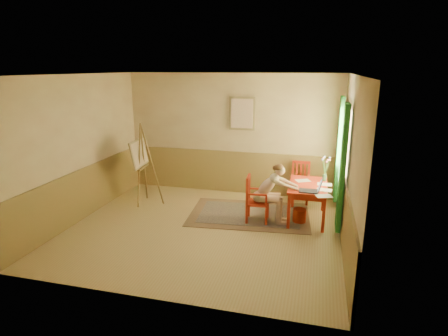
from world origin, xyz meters
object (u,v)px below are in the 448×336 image
(chair_left, at_px, (255,199))
(chair_back, at_px, (300,182))
(figure, at_px, (271,191))
(table, at_px, (308,189))
(easel, at_px, (141,157))
(laptop, at_px, (312,189))

(chair_left, distance_m, chair_back, 1.55)
(figure, bearing_deg, table, 27.16)
(table, xyz_separation_m, figure, (-0.68, -0.35, 0.02))
(table, relative_size, easel, 0.67)
(chair_back, relative_size, laptop, 2.20)
(chair_back, height_order, laptop, laptop)
(figure, relative_size, laptop, 2.87)
(table, relative_size, chair_back, 1.33)
(table, height_order, easel, easel)
(chair_left, xyz_separation_m, chair_back, (0.78, 1.34, -0.00))
(chair_left, relative_size, easel, 0.51)
(table, relative_size, laptop, 2.93)
(table, height_order, chair_back, chair_back)
(figure, xyz_separation_m, laptop, (0.77, -0.08, 0.12))
(chair_back, relative_size, figure, 0.77)
(chair_back, distance_m, figure, 1.43)
(table, height_order, laptop, laptop)
(figure, relative_size, easel, 0.66)
(table, relative_size, chair_left, 1.32)
(chair_back, xyz_separation_m, laptop, (0.28, -1.42, 0.32))
(figure, distance_m, easel, 2.94)
(table, xyz_separation_m, laptop, (0.08, -0.43, 0.14))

